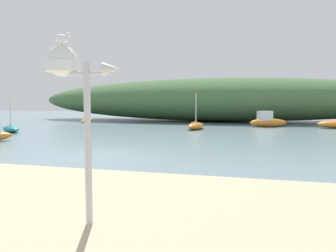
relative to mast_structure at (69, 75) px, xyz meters
name	(u,v)px	position (x,y,z in m)	size (l,w,h in m)	color
ground_plane	(97,155)	(-3.50, 7.64, -2.84)	(120.00, 120.00, 0.00)	gray
distant_hill	(217,100)	(-0.74, 34.26, -0.17)	(47.68, 11.44, 5.33)	#476B3D
mast_structure	(69,75)	(0.00, 0.00, 0.00)	(1.37, 0.59, 3.15)	silver
seagull_on_radar	(63,38)	(-0.12, 0.01, 0.65)	(0.27, 0.30, 0.24)	orange
sailboat_off_point	(11,129)	(-15.14, 15.69, -2.57)	(2.95, 2.54, 2.77)	teal
sailboat_by_sandbar	(87,120)	(-14.78, 27.14, -2.53)	(1.20, 3.00, 3.76)	gold
sailboat_west_reach	(196,126)	(-1.36, 21.75, -2.53)	(1.51, 3.16, 3.15)	orange
motorboat_far_left	(267,121)	(4.81, 26.28, -2.28)	(3.80, 2.32, 1.51)	orange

